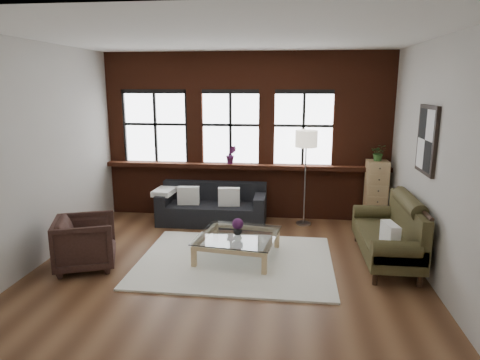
# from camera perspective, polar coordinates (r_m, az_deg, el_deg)

# --- Properties ---
(floor) EXTENTS (5.50, 5.50, 0.00)m
(floor) POSITION_cam_1_polar(r_m,az_deg,el_deg) (6.40, -1.54, -11.25)
(floor) COLOR #55341F
(floor) RESTS_ON ground
(ceiling) EXTENTS (5.50, 5.50, 0.00)m
(ceiling) POSITION_cam_1_polar(r_m,az_deg,el_deg) (5.89, -1.74, 18.55)
(ceiling) COLOR white
(ceiling) RESTS_ON ground
(wall_back) EXTENTS (5.50, 0.00, 5.50)m
(wall_back) POSITION_cam_1_polar(r_m,az_deg,el_deg) (8.40, 0.84, 5.84)
(wall_back) COLOR #B2AFA6
(wall_back) RESTS_ON ground
(wall_front) EXTENTS (5.50, 0.00, 5.50)m
(wall_front) POSITION_cam_1_polar(r_m,az_deg,el_deg) (3.54, -7.49, -3.74)
(wall_front) COLOR #B2AFA6
(wall_front) RESTS_ON ground
(wall_left) EXTENTS (0.00, 5.00, 5.00)m
(wall_left) POSITION_cam_1_polar(r_m,az_deg,el_deg) (6.89, -24.92, 3.17)
(wall_left) COLOR #B2AFA6
(wall_left) RESTS_ON ground
(wall_right) EXTENTS (0.00, 5.00, 5.00)m
(wall_right) POSITION_cam_1_polar(r_m,az_deg,el_deg) (6.18, 24.52, 2.24)
(wall_right) COLOR #B2AFA6
(wall_right) RESTS_ON ground
(brick_backwall) EXTENTS (5.50, 0.12, 3.20)m
(brick_backwall) POSITION_cam_1_polar(r_m,az_deg,el_deg) (8.34, 0.80, 5.79)
(brick_backwall) COLOR #512213
(brick_backwall) RESTS_ON floor
(sill_ledge) EXTENTS (5.50, 0.30, 0.08)m
(sill_ledge) POSITION_cam_1_polar(r_m,az_deg,el_deg) (8.33, 0.72, 1.89)
(sill_ledge) COLOR #512213
(sill_ledge) RESTS_ON brick_backwall
(window_left) EXTENTS (1.38, 0.10, 1.50)m
(window_left) POSITION_cam_1_polar(r_m,az_deg,el_deg) (8.70, -11.15, 6.83)
(window_left) COLOR black
(window_left) RESTS_ON brick_backwall
(window_mid) EXTENTS (1.38, 0.10, 1.50)m
(window_mid) POSITION_cam_1_polar(r_m,az_deg,el_deg) (8.37, -1.25, 6.85)
(window_mid) COLOR black
(window_mid) RESTS_ON brick_backwall
(window_right) EXTENTS (1.38, 0.10, 1.50)m
(window_right) POSITION_cam_1_polar(r_m,az_deg,el_deg) (8.29, 8.44, 6.66)
(window_right) COLOR black
(window_right) RESTS_ON brick_backwall
(wall_poster) EXTENTS (0.05, 0.74, 0.94)m
(wall_poster) POSITION_cam_1_polar(r_m,az_deg,el_deg) (6.42, 23.67, 4.93)
(wall_poster) COLOR black
(wall_poster) RESTS_ON wall_right
(shag_rug) EXTENTS (2.87, 2.26, 0.03)m
(shag_rug) POSITION_cam_1_polar(r_m,az_deg,el_deg) (6.50, -0.61, -10.74)
(shag_rug) COLOR white
(shag_rug) RESTS_ON floor
(dark_sofa) EXTENTS (2.02, 0.82, 0.73)m
(dark_sofa) POSITION_cam_1_polar(r_m,az_deg,el_deg) (8.14, -3.73, -3.28)
(dark_sofa) COLOR black
(dark_sofa) RESTS_ON floor
(pillow_a) EXTENTS (0.41, 0.17, 0.34)m
(pillow_a) POSITION_cam_1_polar(r_m,az_deg,el_deg) (8.08, -6.90, -2.07)
(pillow_a) COLOR white
(pillow_a) RESTS_ON dark_sofa
(pillow_b) EXTENTS (0.41, 0.19, 0.34)m
(pillow_b) POSITION_cam_1_polar(r_m,az_deg,el_deg) (7.94, -1.48, -2.25)
(pillow_b) COLOR white
(pillow_b) RESTS_ON dark_sofa
(vintage_settee) EXTENTS (0.83, 1.87, 1.00)m
(vintage_settee) POSITION_cam_1_polar(r_m,az_deg,el_deg) (6.71, 18.92, -6.26)
(vintage_settee) COLOR #39331A
(vintage_settee) RESTS_ON floor
(pillow_settee) EXTENTS (0.20, 0.40, 0.34)m
(pillow_settee) POSITION_cam_1_polar(r_m,az_deg,el_deg) (6.13, 19.36, -7.01)
(pillow_settee) COLOR white
(pillow_settee) RESTS_ON vintage_settee
(armchair) EXTENTS (1.06, 1.04, 0.75)m
(armchair) POSITION_cam_1_polar(r_m,az_deg,el_deg) (6.58, -19.90, -7.85)
(armchair) COLOR black
(armchair) RESTS_ON floor
(coffee_table) EXTENTS (1.30, 1.30, 0.39)m
(coffee_table) POSITION_cam_1_polar(r_m,az_deg,el_deg) (6.58, -0.30, -8.86)
(coffee_table) COLOR tan
(coffee_table) RESTS_ON shag_rug
(vase) EXTENTS (0.17, 0.17, 0.14)m
(vase) POSITION_cam_1_polar(r_m,az_deg,el_deg) (6.49, -0.30, -6.73)
(vase) COLOR #B2B2B2
(vase) RESTS_ON coffee_table
(flowers) EXTENTS (0.17, 0.17, 0.17)m
(flowers) POSITION_cam_1_polar(r_m,az_deg,el_deg) (6.45, -0.30, -5.87)
(flowers) COLOR #4A1949
(flowers) RESTS_ON vase
(drawer_chest) EXTENTS (0.38, 0.38, 1.23)m
(drawer_chest) POSITION_cam_1_polar(r_m,az_deg,el_deg) (8.31, 17.65, -1.74)
(drawer_chest) COLOR tan
(drawer_chest) RESTS_ON floor
(potted_plant_top) EXTENTS (0.31, 0.28, 0.30)m
(potted_plant_top) POSITION_cam_1_polar(r_m,az_deg,el_deg) (8.16, 18.01, 3.50)
(potted_plant_top) COLOR #2D5923
(potted_plant_top) RESTS_ON drawer_chest
(floor_lamp) EXTENTS (0.40, 0.40, 1.93)m
(floor_lamp) POSITION_cam_1_polar(r_m,az_deg,el_deg) (8.00, 8.69, 0.74)
(floor_lamp) COLOR #A5A5A8
(floor_lamp) RESTS_ON floor
(sill_plant) EXTENTS (0.21, 0.18, 0.36)m
(sill_plant) POSITION_cam_1_polar(r_m,az_deg,el_deg) (8.30, -1.20, 3.39)
(sill_plant) COLOR #4A1949
(sill_plant) RESTS_ON sill_ledge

